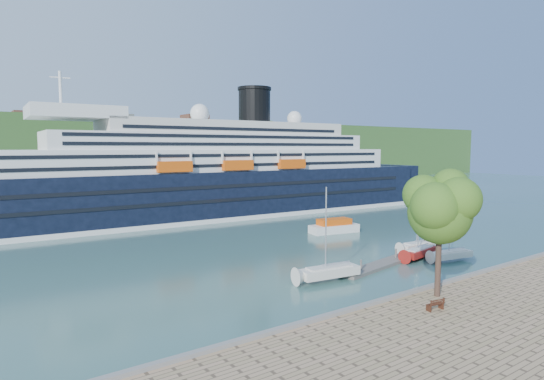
{
  "coord_description": "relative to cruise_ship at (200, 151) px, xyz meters",
  "views": [
    {
      "loc": [
        -40.72,
        -25.53,
        14.12
      ],
      "look_at": [
        -1.48,
        30.0,
        7.76
      ],
      "focal_mm": 30.0,
      "sensor_mm": 36.0,
      "label": 1
    }
  ],
  "objects": [
    {
      "name": "ground",
      "position": [
        -0.32,
        -57.52,
        -13.51
      ],
      "size": [
        400.0,
        400.0,
        0.0
      ],
      "primitive_type": "plane",
      "color": "#325A55",
      "rests_on": "ground"
    },
    {
      "name": "far_hillside",
      "position": [
        -0.32,
        87.48,
        -1.51
      ],
      "size": [
        400.0,
        50.0,
        24.0
      ],
      "primitive_type": "cube",
      "color": "#2C5020",
      "rests_on": "ground"
    },
    {
      "name": "quay_coping",
      "position": [
        -0.32,
        -57.72,
        -12.36
      ],
      "size": [
        220.0,
        0.5,
        0.3
      ],
      "primitive_type": "cube",
      "color": "slate",
      "rests_on": "promenade"
    },
    {
      "name": "cruise_ship",
      "position": [
        0.0,
        0.0,
        0.0
      ],
      "size": [
        120.99,
        22.63,
        27.03
      ],
      "primitive_type": null,
      "rotation": [
        0.0,
        0.0,
        -0.04
      ],
      "color": "black",
      "rests_on": "ground"
    },
    {
      "name": "park_bench",
      "position": [
        -9.65,
        -61.51,
        -11.99
      ],
      "size": [
        1.72,
        0.91,
        1.05
      ],
      "primitive_type": null,
      "rotation": [
        0.0,
        0.0,
        -0.16
      ],
      "color": "#472214",
      "rests_on": "promenade"
    },
    {
      "name": "promenade_tree",
      "position": [
        -6.44,
        -59.48,
        -6.42
      ],
      "size": [
        7.35,
        7.35,
        12.18
      ],
      "primitive_type": null,
      "color": "#39661B",
      "rests_on": "promenade"
    },
    {
      "name": "floating_pontoon",
      "position": [
        1.77,
        -46.9,
        -13.32
      ],
      "size": [
        17.53,
        5.18,
        0.39
      ],
      "primitive_type": null,
      "rotation": [
        0.0,
        0.0,
        0.18
      ],
      "color": "#66615B",
      "rests_on": "ground"
    },
    {
      "name": "sailboat_white_near",
      "position": [
        -8.87,
        -48.09,
        -8.72
      ],
      "size": [
        7.64,
        3.08,
        9.59
      ],
      "primitive_type": null,
      "rotation": [
        0.0,
        0.0,
        -0.14
      ],
      "color": "silver",
      "rests_on": "ground"
    },
    {
      "name": "sailboat_red",
      "position": [
        7.01,
        -47.56,
        -9.16
      ],
      "size": [
        6.96,
        2.97,
        8.7
      ],
      "primitive_type": null,
      "rotation": [
        0.0,
        0.0,
        0.17
      ],
      "color": "maroon",
      "rests_on": "ground"
    },
    {
      "name": "sailboat_white_far",
      "position": [
        10.11,
        -45.18,
        -9.35
      ],
      "size": [
        6.59,
        2.4,
        8.33
      ],
      "primitive_type": null,
      "rotation": [
        0.0,
        0.0,
        -0.1
      ],
      "color": "silver",
      "rests_on": "ground"
    },
    {
      "name": "tender_launch",
      "position": [
        10.51,
        -28.03,
        -12.34
      ],
      "size": [
        8.85,
        4.29,
        2.34
      ],
      "primitive_type": null,
      "rotation": [
        0.0,
        0.0,
        -0.17
      ],
      "color": "#DB500C",
      "rests_on": "ground"
    },
    {
      "name": "sailboat_extra",
      "position": [
        9.38,
        -50.54,
        -9.49
      ],
      "size": [
        6.44,
        2.85,
        8.05
      ],
      "primitive_type": null,
      "rotation": [
        0.0,
        0.0,
        -0.19
      ],
      "color": "silver",
      "rests_on": "ground"
    }
  ]
}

